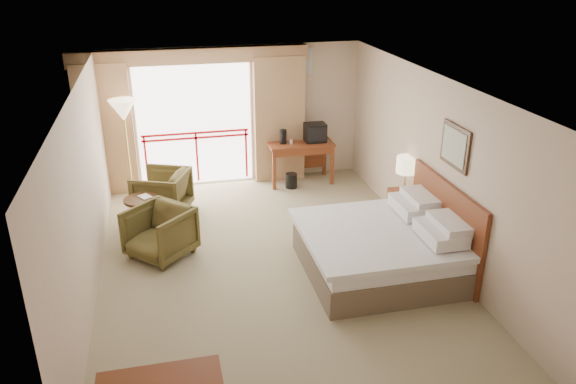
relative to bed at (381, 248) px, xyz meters
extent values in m
plane|color=gray|center=(-1.50, 0.60, -0.38)|extent=(7.00, 7.00, 0.00)
plane|color=white|center=(-1.50, 0.60, 2.32)|extent=(7.00, 7.00, 0.00)
plane|color=#C8AE94|center=(-1.50, 4.10, 0.97)|extent=(5.00, 0.00, 5.00)
plane|color=#C8AE94|center=(-1.50, -2.90, 0.97)|extent=(5.00, 0.00, 5.00)
plane|color=#C8AE94|center=(-4.00, 0.60, 0.97)|extent=(0.00, 7.00, 7.00)
plane|color=#C8AE94|center=(1.00, 0.60, 0.97)|extent=(0.00, 7.00, 7.00)
plane|color=white|center=(-2.30, 4.08, 0.82)|extent=(2.40, 0.00, 2.40)
cube|color=#B80F16|center=(-2.30, 4.06, 0.57)|extent=(2.09, 0.03, 0.04)
cube|color=#B80F16|center=(-2.30, 4.06, 0.67)|extent=(2.09, 0.03, 0.04)
cube|color=#B80F16|center=(-3.29, 4.06, 0.17)|extent=(0.04, 0.03, 1.00)
cube|color=#B80F16|center=(-2.30, 4.06, 0.17)|extent=(0.04, 0.03, 1.00)
cube|color=#B80F16|center=(-1.31, 4.06, 0.17)|extent=(0.04, 0.03, 1.00)
cube|color=#986E4B|center=(-3.95, 3.95, 0.87)|extent=(1.00, 0.26, 2.50)
cube|color=#986E4B|center=(-0.65, 3.95, 0.87)|extent=(1.00, 0.26, 2.50)
cube|color=#986E4B|center=(-2.30, 3.98, 2.17)|extent=(4.40, 0.22, 0.28)
cube|color=silver|center=(-0.20, 4.07, 1.97)|extent=(0.50, 0.04, 0.50)
cube|color=brown|center=(-0.05, 0.00, -0.18)|extent=(2.05, 2.00, 0.40)
cube|color=white|center=(-0.05, 0.00, 0.12)|extent=(2.01, 1.96, 0.22)
cube|color=white|center=(-0.10, 0.00, 0.25)|extent=(2.09, 2.06, 0.08)
cube|color=white|center=(0.65, -0.45, 0.40)|extent=(0.50, 0.75, 0.18)
cube|color=white|center=(0.65, 0.45, 0.40)|extent=(0.50, 0.75, 0.18)
cube|color=white|center=(0.78, -0.45, 0.52)|extent=(0.40, 0.70, 0.14)
cube|color=white|center=(0.78, 0.45, 0.52)|extent=(0.40, 0.70, 0.14)
cube|color=#5F2511|center=(0.96, 0.00, 0.27)|extent=(0.06, 2.10, 1.30)
cube|color=#311C0C|center=(0.98, 0.00, 1.47)|extent=(0.03, 0.72, 0.60)
cube|color=silver|center=(0.96, 0.00, 1.47)|extent=(0.01, 0.60, 0.48)
cube|color=#5F2511|center=(0.93, 1.30, -0.06)|extent=(0.46, 0.54, 0.63)
cylinder|color=tan|center=(0.93, 1.35, 0.29)|extent=(0.14, 0.14, 0.04)
cylinder|color=tan|center=(0.93, 1.35, 0.47)|extent=(0.03, 0.03, 0.35)
cylinder|color=#FFE5B2|center=(0.93, 1.35, 0.72)|extent=(0.33, 0.33, 0.27)
cube|color=black|center=(0.88, 1.15, 0.29)|extent=(0.20, 0.16, 0.09)
cube|color=#5F2511|center=(-0.28, 3.65, 0.44)|extent=(1.28, 0.62, 0.05)
cube|color=#5F2511|center=(-0.87, 3.38, 0.02)|extent=(0.06, 0.06, 0.79)
cube|color=#5F2511|center=(0.31, 3.38, 0.02)|extent=(0.06, 0.06, 0.79)
cube|color=#5F2511|center=(-0.87, 3.91, 0.02)|extent=(0.06, 0.06, 0.79)
cube|color=#5F2511|center=(0.31, 3.91, 0.02)|extent=(0.06, 0.06, 0.79)
cube|color=#5F2511|center=(-0.28, 3.91, 0.11)|extent=(1.18, 0.03, 0.59)
cube|color=#5F2511|center=(-0.28, 3.37, 0.35)|extent=(1.18, 0.03, 0.13)
cube|color=black|center=(0.02, 3.65, 0.64)|extent=(0.41, 0.32, 0.37)
cube|color=black|center=(0.02, 3.49, 0.64)|extent=(0.37, 0.02, 0.30)
cylinder|color=black|center=(-0.63, 3.65, 0.60)|extent=(0.17, 0.17, 0.29)
cylinder|color=white|center=(-0.48, 3.60, 0.50)|extent=(0.08, 0.08, 0.09)
cylinder|color=black|center=(-0.53, 3.39, -0.23)|extent=(0.30, 0.30, 0.29)
imported|color=#423819|center=(-3.03, 2.75, -0.38)|extent=(1.14, 1.13, 0.80)
imported|color=#423819|center=(-3.10, 1.20, -0.38)|extent=(1.21, 1.21, 0.79)
cylinder|color=#311C0C|center=(-3.37, 2.07, 0.21)|extent=(0.56, 0.56, 0.04)
cylinder|color=#311C0C|center=(-3.37, 2.07, -0.08)|extent=(0.07, 0.07, 0.56)
cylinder|color=#311C0C|center=(-3.37, 2.07, -0.35)|extent=(0.40, 0.40, 0.03)
imported|color=white|center=(-3.37, 2.07, 0.23)|extent=(0.25, 0.27, 0.02)
cylinder|color=tan|center=(-3.58, 3.53, -0.36)|extent=(0.31, 0.31, 0.03)
cylinder|color=tan|center=(-3.58, 3.53, 0.45)|extent=(0.03, 0.03, 1.66)
cone|color=#FFE5B2|center=(-3.58, 3.53, 1.34)|extent=(0.49, 0.49, 0.39)
camera|label=1|loc=(-2.93, -6.61, 3.93)|focal=35.00mm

